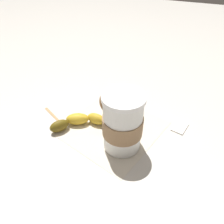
# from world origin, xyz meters

# --- Properties ---
(ground_plane) EXTENTS (3.00, 3.00, 0.00)m
(ground_plane) POSITION_xyz_m (0.00, 0.00, 0.00)
(ground_plane) COLOR beige
(paper_napkin) EXTENTS (0.28, 0.28, 0.00)m
(paper_napkin) POSITION_xyz_m (0.00, 0.00, 0.00)
(paper_napkin) COLOR beige
(paper_napkin) RESTS_ON ground_plane
(coffee_cup) EXTENTS (0.09, 0.09, 0.14)m
(coffee_cup) POSITION_xyz_m (-0.04, 0.05, 0.07)
(coffee_cup) COLOR white
(coffee_cup) RESTS_ON paper_napkin
(muffin) EXTENTS (0.09, 0.09, 0.11)m
(muffin) POSITION_xyz_m (-0.01, -0.02, 0.06)
(muffin) COLOR white
(muffin) RESTS_ON paper_napkin
(banana) EXTENTS (0.13, 0.10, 0.03)m
(banana) POSITION_xyz_m (0.09, 0.02, 0.02)
(banana) COLOR gold
(banana) RESTS_ON paper_napkin
(sugar_packet) EXTENTS (0.04, 0.06, 0.01)m
(sugar_packet) POSITION_xyz_m (-0.17, -0.07, 0.00)
(sugar_packet) COLOR white
(sugar_packet) RESTS_ON ground_plane
(wooden_stirrer) EXTENTS (0.10, 0.06, 0.00)m
(wooden_stirrer) POSITION_xyz_m (0.16, 0.02, 0.00)
(wooden_stirrer) COLOR tan
(wooden_stirrer) RESTS_ON ground_plane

